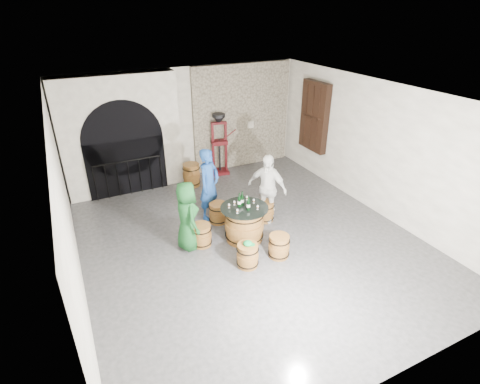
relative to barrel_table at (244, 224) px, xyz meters
name	(u,v)px	position (x,y,z in m)	size (l,w,h in m)	color
ground	(248,239)	(0.08, -0.05, -0.40)	(8.00, 8.00, 0.00)	#303033
wall_back	(186,124)	(0.08, 3.95, 1.20)	(8.00, 8.00, 0.00)	silver
wall_front	(401,296)	(0.08, -4.05, 1.20)	(8.00, 8.00, 0.00)	silver
wall_left	(66,212)	(-3.42, -0.05, 1.20)	(8.00, 8.00, 0.00)	silver
wall_right	(377,148)	(3.58, -0.05, 1.20)	(8.00, 8.00, 0.00)	silver
ceiling	(250,96)	(0.08, -0.05, 2.80)	(8.00, 8.00, 0.00)	beige
stone_facing_panel	(242,117)	(1.88, 3.89, 1.20)	(3.20, 0.12, 3.18)	gray
arched_opening	(121,136)	(-1.82, 3.69, 1.18)	(3.10, 0.60, 3.19)	silver
shuttered_window	(314,117)	(3.46, 2.35, 1.40)	(0.23, 1.10, 2.00)	black
barrel_table	(244,224)	(0.00, 0.00, 0.00)	(1.05, 1.05, 0.81)	brown
barrel_stool_left	(201,235)	(-0.94, 0.21, -0.15)	(0.45, 0.45, 0.50)	brown
barrel_stool_far	(218,213)	(-0.23, 0.93, -0.15)	(0.45, 0.45, 0.50)	brown
barrel_stool_right	(265,211)	(0.82, 0.51, -0.15)	(0.45, 0.45, 0.50)	brown
barrel_stool_near_right	(279,246)	(0.36, -0.89, -0.15)	(0.45, 0.45, 0.50)	brown
barrel_stool_near_left	(248,255)	(-0.37, -0.89, -0.15)	(0.45, 0.45, 0.50)	brown
green_cap	(248,243)	(-0.37, -0.89, 0.14)	(0.23, 0.18, 0.10)	#0B7B34
person_green	(187,216)	(-1.21, 0.27, 0.37)	(0.75, 0.49, 1.54)	#13451C
person_blue	(209,184)	(-0.31, 1.25, 0.49)	(0.65, 0.43, 1.78)	navy
person_white	(267,188)	(0.87, 0.54, 0.45)	(0.99, 0.41, 1.69)	silver
wine_bottle_left	(239,201)	(-0.08, 0.09, 0.54)	(0.08, 0.08, 0.32)	black
wine_bottle_center	(248,204)	(0.03, -0.12, 0.54)	(0.08, 0.08, 0.32)	black
wine_bottle_right	(242,199)	(0.01, 0.13, 0.54)	(0.08, 0.08, 0.32)	black
tasting_glass_a	(237,211)	(-0.25, -0.16, 0.46)	(0.05, 0.05, 0.10)	#A1551F
tasting_glass_b	(254,201)	(0.27, 0.09, 0.46)	(0.05, 0.05, 0.10)	#A1551F
tasting_glass_c	(234,203)	(-0.15, 0.19, 0.46)	(0.05, 0.05, 0.10)	#A1551F
tasting_glass_d	(247,198)	(0.21, 0.29, 0.46)	(0.05, 0.05, 0.10)	#A1551F
tasting_glass_e	(258,207)	(0.22, -0.20, 0.46)	(0.05, 0.05, 0.10)	#A1551F
tasting_glass_f	(229,206)	(-0.31, 0.13, 0.46)	(0.05, 0.05, 0.10)	#A1551F
side_barrel	(191,175)	(-0.12, 3.14, -0.07)	(0.50, 0.50, 0.67)	brown
corking_press	(219,140)	(0.96, 3.58, 0.69)	(0.79, 0.50, 1.88)	#4B0C11
control_box	(250,124)	(2.13, 3.81, 0.95)	(0.18, 0.10, 0.22)	silver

